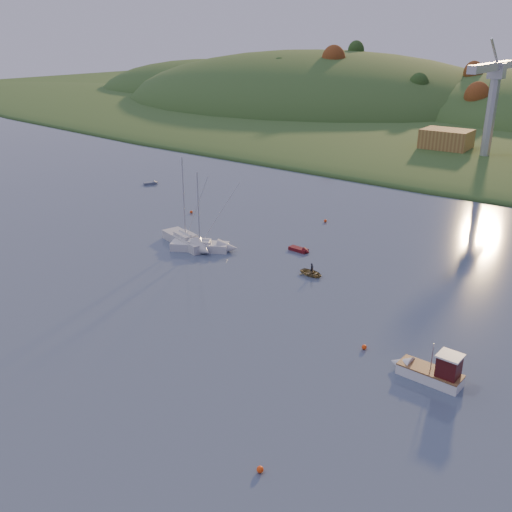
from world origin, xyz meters
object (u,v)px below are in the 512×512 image
Objects in this scene: canoe at (312,273)px; grey_dinghy at (153,183)px; sailboat_far at (186,239)px; red_tender at (302,250)px; sailboat_near at (200,245)px; fishing_boat at (426,369)px.

canoe is 54.06m from grey_dinghy.
sailboat_far reaches higher than canoe.
sailboat_far is 16.88m from red_tender.
red_tender is at bearing 42.61° from sailboat_far.
sailboat_near is 3.59× the size of grey_dinghy.
red_tender is at bearing 5.27° from sailboat_near.
fishing_boat reaches higher than canoe.
sailboat_near is 3.48× the size of canoe.
sailboat_near reaches higher than red_tender.
sailboat_far reaches higher than fishing_boat.
grey_dinghy reaches higher than canoe.
sailboat_near reaches higher than fishing_boat.
canoe is (20.50, 1.14, -0.47)m from sailboat_far.
sailboat_far is 3.78× the size of red_tender.
grey_dinghy is (-49.92, 20.75, -0.11)m from canoe.
canoe is (17.37, 1.61, -0.39)m from sailboat_near.
canoe is 1.03× the size of grey_dinghy.
red_tender is (12.03, 7.88, -0.49)m from sailboat_near.
fishing_boat is at bearing -85.82° from grey_dinghy.
red_tender is at bearing -77.58° from grey_dinghy.
fishing_boat reaches higher than red_tender.
sailboat_near is at bearing 103.04° from canoe.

